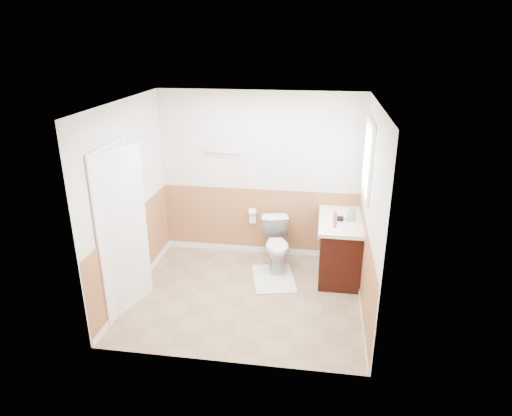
% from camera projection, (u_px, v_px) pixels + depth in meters
% --- Properties ---
extents(floor, '(3.00, 3.00, 0.00)m').
position_uv_depth(floor, '(246.00, 295.00, 5.94)').
color(floor, '#8C7051').
rests_on(floor, ground).
extents(ceiling, '(3.00, 3.00, 0.00)m').
position_uv_depth(ceiling, '(244.00, 103.00, 5.03)').
color(ceiling, white).
rests_on(ceiling, floor).
extents(wall_back, '(3.00, 0.00, 3.00)m').
position_uv_depth(wall_back, '(260.00, 176.00, 6.69)').
color(wall_back, silver).
rests_on(wall_back, floor).
extents(wall_front, '(3.00, 0.00, 3.00)m').
position_uv_depth(wall_front, '(222.00, 256.00, 4.29)').
color(wall_front, silver).
rests_on(wall_front, floor).
extents(wall_left, '(0.00, 3.00, 3.00)m').
position_uv_depth(wall_left, '(128.00, 201.00, 5.69)').
color(wall_left, silver).
rests_on(wall_left, floor).
extents(wall_right, '(0.00, 3.00, 3.00)m').
position_uv_depth(wall_right, '(371.00, 214.00, 5.28)').
color(wall_right, silver).
rests_on(wall_right, floor).
extents(wainscot_back, '(3.00, 0.00, 3.00)m').
position_uv_depth(wainscot_back, '(260.00, 223.00, 6.95)').
color(wainscot_back, '#A26A41').
rests_on(wainscot_back, floor).
extents(wainscot_front, '(3.00, 0.00, 3.00)m').
position_uv_depth(wainscot_front, '(224.00, 321.00, 4.57)').
color(wainscot_front, '#A26A41').
rests_on(wainscot_front, floor).
extents(wainscot_left, '(0.00, 2.60, 2.60)m').
position_uv_depth(wainscot_left, '(135.00, 254.00, 5.96)').
color(wainscot_left, '#A26A41').
rests_on(wainscot_left, floor).
extents(wainscot_right, '(0.00, 2.60, 2.60)m').
position_uv_depth(wainscot_right, '(364.00, 270.00, 5.55)').
color(wainscot_right, '#A26A41').
rests_on(wainscot_right, floor).
extents(toilet, '(0.55, 0.78, 0.72)m').
position_uv_depth(toilet, '(277.00, 245.00, 6.54)').
color(toilet, silver).
rests_on(toilet, floor).
extents(bath_mat, '(0.72, 0.90, 0.02)m').
position_uv_depth(bath_mat, '(274.00, 278.00, 6.33)').
color(bath_mat, silver).
rests_on(bath_mat, floor).
extents(vanity_cabinet, '(0.55, 1.10, 0.80)m').
position_uv_depth(vanity_cabinet, '(339.00, 248.00, 6.36)').
color(vanity_cabinet, black).
rests_on(vanity_cabinet, floor).
extents(vanity_knob_left, '(0.03, 0.03, 0.03)m').
position_uv_depth(vanity_knob_left, '(318.00, 240.00, 6.25)').
color(vanity_knob_left, silver).
rests_on(vanity_knob_left, vanity_cabinet).
extents(vanity_knob_right, '(0.03, 0.03, 0.03)m').
position_uv_depth(vanity_knob_right, '(319.00, 234.00, 6.43)').
color(vanity_knob_right, silver).
rests_on(vanity_knob_right, vanity_cabinet).
extents(countertop, '(0.60, 1.15, 0.05)m').
position_uv_depth(countertop, '(341.00, 220.00, 6.20)').
color(countertop, white).
rests_on(countertop, vanity_cabinet).
extents(sink_basin, '(0.36, 0.36, 0.02)m').
position_uv_depth(sink_basin, '(341.00, 214.00, 6.33)').
color(sink_basin, silver).
rests_on(sink_basin, countertop).
extents(faucet, '(0.02, 0.02, 0.14)m').
position_uv_depth(faucet, '(355.00, 211.00, 6.28)').
color(faucet, silver).
rests_on(faucet, countertop).
extents(lotion_bottle, '(0.05, 0.05, 0.22)m').
position_uv_depth(lotion_bottle, '(335.00, 220.00, 5.87)').
color(lotion_bottle, '#E13A7B').
rests_on(lotion_bottle, countertop).
extents(soap_dispenser, '(0.11, 0.11, 0.20)m').
position_uv_depth(soap_dispenser, '(351.00, 214.00, 6.09)').
color(soap_dispenser, gray).
rests_on(soap_dispenser, countertop).
extents(hair_dryer_body, '(0.14, 0.07, 0.07)m').
position_uv_depth(hair_dryer_body, '(338.00, 218.00, 6.11)').
color(hair_dryer_body, black).
rests_on(hair_dryer_body, countertop).
extents(hair_dryer_handle, '(0.03, 0.03, 0.07)m').
position_uv_depth(hair_dryer_handle, '(336.00, 222.00, 6.07)').
color(hair_dryer_handle, black).
rests_on(hair_dryer_handle, countertop).
extents(mirror_panel, '(0.02, 0.35, 0.90)m').
position_uv_depth(mirror_panel, '(364.00, 164.00, 6.19)').
color(mirror_panel, silver).
rests_on(mirror_panel, wall_right).
extents(window_frame, '(0.04, 0.80, 1.00)m').
position_uv_depth(window_frame, '(368.00, 160.00, 5.64)').
color(window_frame, white).
rests_on(window_frame, wall_right).
extents(window_glass, '(0.01, 0.70, 0.90)m').
position_uv_depth(window_glass, '(369.00, 160.00, 5.64)').
color(window_glass, white).
rests_on(window_glass, wall_right).
extents(door, '(0.29, 0.78, 2.04)m').
position_uv_depth(door, '(123.00, 232.00, 5.35)').
color(door, white).
rests_on(door, wall_left).
extents(door_frame, '(0.02, 0.92, 2.10)m').
position_uv_depth(door_frame, '(117.00, 231.00, 5.36)').
color(door_frame, white).
rests_on(door_frame, wall_left).
extents(door_knob, '(0.06, 0.06, 0.06)m').
position_uv_depth(door_knob, '(139.00, 227.00, 5.67)').
color(door_knob, silver).
rests_on(door_knob, door).
extents(towel_bar, '(0.62, 0.02, 0.02)m').
position_uv_depth(towel_bar, '(222.00, 153.00, 6.59)').
color(towel_bar, silver).
rests_on(towel_bar, wall_back).
extents(tp_holder_bar, '(0.14, 0.02, 0.02)m').
position_uv_depth(tp_holder_bar, '(253.00, 212.00, 6.83)').
color(tp_holder_bar, silver).
rests_on(tp_holder_bar, wall_back).
extents(tp_roll, '(0.10, 0.11, 0.11)m').
position_uv_depth(tp_roll, '(253.00, 212.00, 6.83)').
color(tp_roll, white).
rests_on(tp_roll, tp_holder_bar).
extents(tp_sheet, '(0.10, 0.01, 0.16)m').
position_uv_depth(tp_sheet, '(253.00, 219.00, 6.87)').
color(tp_sheet, white).
rests_on(tp_sheet, tp_roll).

